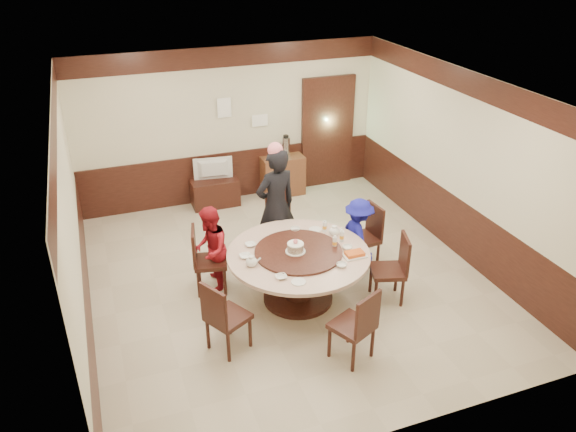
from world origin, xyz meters
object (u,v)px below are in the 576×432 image
object	(u,v)px
person_standing	(276,206)
tv_stand	(215,192)
television	(213,170)
shrimp_platter	(355,254)
side_cabinet	(283,176)
birthday_cake	(295,247)
person_blue	(358,236)
person_red	(210,250)
thermos	(286,147)
banquet_table	(298,266)

from	to	relation	value
person_standing	tv_stand	xyz separation A→B (m)	(-0.44, 2.17, -0.66)
person_standing	tv_stand	bearing A→B (deg)	-91.26
television	shrimp_platter	bearing A→B (deg)	113.24
television	side_cabinet	size ratio (longest dim) A/B	0.88
person_standing	birthday_cake	bearing A→B (deg)	71.34
person_blue	television	xyz separation A→B (m)	(-1.45, 2.90, 0.12)
person_red	person_standing	bearing A→B (deg)	129.23
birthday_cake	thermos	distance (m)	3.50
person_blue	person_red	bearing A→B (deg)	81.97
person_blue	side_cabinet	distance (m)	2.94
birthday_cake	side_cabinet	world-z (taller)	birthday_cake
person_blue	thermos	world-z (taller)	person_blue
thermos	shrimp_platter	bearing A→B (deg)	-95.83
side_cabinet	person_red	bearing A→B (deg)	-127.21
tv_stand	person_blue	bearing A→B (deg)	-63.54
person_blue	thermos	size ratio (longest dim) A/B	3.08
person_standing	thermos	bearing A→B (deg)	-126.26
thermos	television	bearing A→B (deg)	-178.77
person_red	birthday_cake	distance (m)	1.23
person_standing	television	size ratio (longest dim) A/B	2.58
person_red	tv_stand	world-z (taller)	person_red
shrimp_platter	thermos	size ratio (longest dim) A/B	0.79
person_red	tv_stand	xyz separation A→B (m)	(0.67, 2.60, -0.38)
banquet_table	person_red	bearing A→B (deg)	146.82
banquet_table	person_red	xyz separation A→B (m)	(-1.04, 0.68, 0.09)
birthday_cake	person_standing	bearing A→B (deg)	84.05
tv_stand	thermos	size ratio (longest dim) A/B	2.24
banquet_table	birthday_cake	world-z (taller)	birthday_cake
banquet_table	birthday_cake	xyz separation A→B (m)	(-0.05, -0.01, 0.31)
person_red	side_cabinet	xyz separation A→B (m)	(2.00, 2.63, -0.25)
shrimp_platter	side_cabinet	world-z (taller)	shrimp_platter
person_red	shrimp_platter	distance (m)	1.98
person_red	shrimp_platter	xyz separation A→B (m)	(1.69, -1.02, 0.15)
person_standing	thermos	distance (m)	2.40
banquet_table	person_standing	size ratio (longest dim) A/B	1.05
tv_stand	side_cabinet	xyz separation A→B (m)	(1.33, 0.03, 0.12)
person_red	side_cabinet	distance (m)	3.32
person_blue	birthday_cake	size ratio (longest dim) A/B	4.36
shrimp_platter	thermos	distance (m)	3.68
person_red	person_blue	world-z (taller)	person_red
birthday_cake	shrimp_platter	distance (m)	0.78
person_standing	shrimp_platter	xyz separation A→B (m)	(0.59, -1.45, -0.13)
banquet_table	person_blue	xyz separation A→B (m)	(1.08, 0.38, 0.05)
person_standing	person_red	size ratio (longest dim) A/B	1.44
tv_stand	side_cabinet	world-z (taller)	side_cabinet
birthday_cake	shrimp_platter	bearing A→B (deg)	-25.03
banquet_table	tv_stand	xyz separation A→B (m)	(-0.37, 3.28, -0.28)
person_standing	person_blue	bearing A→B (deg)	131.14
person_standing	thermos	world-z (taller)	person_standing
banquet_table	person_standing	world-z (taller)	person_standing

